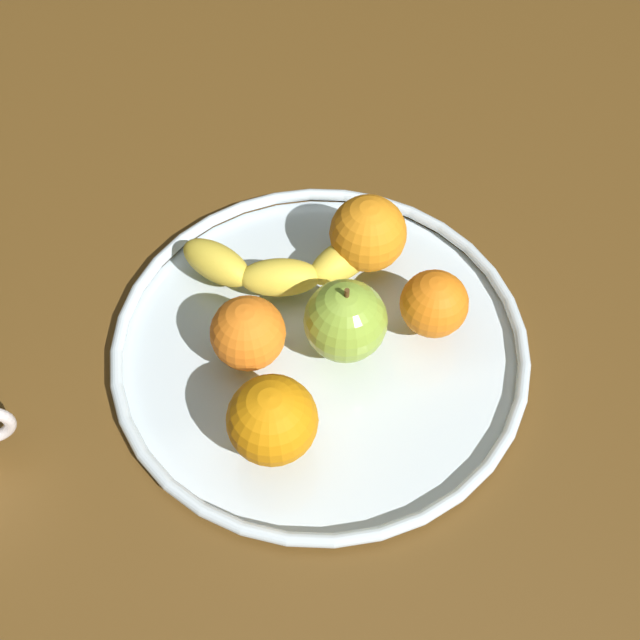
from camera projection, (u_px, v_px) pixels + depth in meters
The scene contains 8 objects.
ground_plane at pixel (320, 360), 74.72cm from camera, with size 146.17×146.17×4.00cm, color brown.
fruit_bowl at pixel (320, 344), 72.32cm from camera, with size 38.82×38.82×1.80cm.
banana at pixel (284, 266), 74.14cm from camera, with size 20.38×10.04×3.65cm.
apple at pixel (346, 321), 68.18cm from camera, with size 7.47×7.47×8.27cm.
orange_back_right at pixel (272, 420), 62.62cm from camera, with size 7.52×7.52×7.52cm, color orange.
orange_front_right at pixel (249, 336), 67.75cm from camera, with size 6.71×6.71×6.71cm, color orange.
orange_back_left at pixel (368, 233), 73.94cm from camera, with size 7.44×7.44×7.44cm, color orange.
orange_center at pixel (434, 304), 69.98cm from camera, with size 6.25×6.25×6.25cm, color orange.
Camera 1 is at (-9.88, -37.95, 61.72)cm, focal length 43.57 mm.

